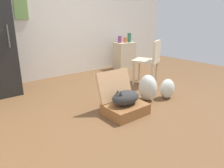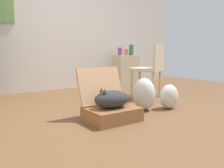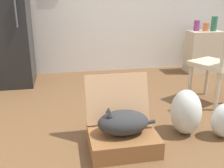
{
  "view_description": "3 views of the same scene",
  "coord_description": "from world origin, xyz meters",
  "px_view_note": "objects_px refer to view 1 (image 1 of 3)",
  "views": [
    {
      "loc": [
        -2.1,
        -2.18,
        1.31
      ],
      "look_at": [
        -0.1,
        0.3,
        0.28
      ],
      "focal_mm": 33.72,
      "sensor_mm": 36.0,
      "label": 1
    },
    {
      "loc": [
        -1.78,
        -2.34,
        0.78
      ],
      "look_at": [
        -0.13,
        -0.01,
        0.38
      ],
      "focal_mm": 38.62,
      "sensor_mm": 36.0,
      "label": 2
    },
    {
      "loc": [
        -0.74,
        -2.1,
        1.24
      ],
      "look_at": [
        -0.25,
        0.41,
        0.37
      ],
      "focal_mm": 42.46,
      "sensor_mm": 36.0,
      "label": 3
    }
  ],
  "objects_px": {
    "plastic_bag_white": "(148,88)",
    "vase_tall": "(120,39)",
    "cat": "(125,98)",
    "plastic_bag_clear": "(167,89)",
    "suitcase_base": "(125,109)",
    "side_table": "(124,56)",
    "chair": "(149,60)",
    "vase_round": "(125,40)",
    "vase_short": "(129,38)"
  },
  "relations": [
    {
      "from": "vase_short",
      "to": "plastic_bag_clear",
      "type": "bearing_deg",
      "value": -116.69
    },
    {
      "from": "cat",
      "to": "plastic_bag_clear",
      "type": "height_order",
      "value": "cat"
    },
    {
      "from": "vase_tall",
      "to": "vase_short",
      "type": "xyz_separation_m",
      "value": [
        0.26,
        -0.07,
        0.03
      ]
    },
    {
      "from": "plastic_bag_white",
      "to": "vase_short",
      "type": "relative_size",
      "value": 1.83
    },
    {
      "from": "cat",
      "to": "vase_tall",
      "type": "relative_size",
      "value": 2.98
    },
    {
      "from": "plastic_bag_white",
      "to": "vase_tall",
      "type": "bearing_deg",
      "value": 61.0
    },
    {
      "from": "cat",
      "to": "plastic_bag_white",
      "type": "relative_size",
      "value": 1.18
    },
    {
      "from": "cat",
      "to": "plastic_bag_white",
      "type": "xyz_separation_m",
      "value": [
        0.64,
        0.16,
        -0.04
      ]
    },
    {
      "from": "suitcase_base",
      "to": "side_table",
      "type": "xyz_separation_m",
      "value": [
        1.84,
        2.06,
        0.26
      ]
    },
    {
      "from": "chair",
      "to": "plastic_bag_clear",
      "type": "bearing_deg",
      "value": 40.69
    },
    {
      "from": "suitcase_base",
      "to": "plastic_bag_clear",
      "type": "height_order",
      "value": "plastic_bag_clear"
    },
    {
      "from": "vase_short",
      "to": "vase_round",
      "type": "xyz_separation_m",
      "value": [
        -0.13,
        0.01,
        -0.05
      ]
    },
    {
      "from": "side_table",
      "to": "cat",
      "type": "bearing_deg",
      "value": -131.78
    },
    {
      "from": "plastic_bag_clear",
      "to": "suitcase_base",
      "type": "bearing_deg",
      "value": -178.69
    },
    {
      "from": "plastic_bag_white",
      "to": "plastic_bag_clear",
      "type": "distance_m",
      "value": 0.36
    },
    {
      "from": "suitcase_base",
      "to": "plastic_bag_white",
      "type": "xyz_separation_m",
      "value": [
        0.63,
        0.16,
        0.14
      ]
    },
    {
      "from": "cat",
      "to": "side_table",
      "type": "height_order",
      "value": "side_table"
    },
    {
      "from": "plastic_bag_white",
      "to": "suitcase_base",
      "type": "bearing_deg",
      "value": -165.67
    },
    {
      "from": "suitcase_base",
      "to": "vase_short",
      "type": "relative_size",
      "value": 2.42
    },
    {
      "from": "suitcase_base",
      "to": "side_table",
      "type": "relative_size",
      "value": 0.83
    },
    {
      "from": "cat",
      "to": "vase_round",
      "type": "height_order",
      "value": "vase_round"
    },
    {
      "from": "vase_tall",
      "to": "cat",
      "type": "bearing_deg",
      "value": -129.16
    },
    {
      "from": "cat",
      "to": "chair",
      "type": "relative_size",
      "value": 0.57
    },
    {
      "from": "plastic_bag_clear",
      "to": "vase_round",
      "type": "distance_m",
      "value": 2.28
    },
    {
      "from": "plastic_bag_clear",
      "to": "plastic_bag_white",
      "type": "bearing_deg",
      "value": 156.94
    },
    {
      "from": "side_table",
      "to": "chair",
      "type": "height_order",
      "value": "chair"
    },
    {
      "from": "plastic_bag_white",
      "to": "plastic_bag_clear",
      "type": "bearing_deg",
      "value": -23.06
    },
    {
      "from": "plastic_bag_clear",
      "to": "side_table",
      "type": "distance_m",
      "value": 2.23
    },
    {
      "from": "plastic_bag_white",
      "to": "side_table",
      "type": "xyz_separation_m",
      "value": [
        1.21,
        1.9,
        0.12
      ]
    },
    {
      "from": "plastic_bag_clear",
      "to": "vase_round",
      "type": "xyz_separation_m",
      "value": [
        0.88,
        2.02,
        0.57
      ]
    },
    {
      "from": "suitcase_base",
      "to": "plastic_bag_clear",
      "type": "xyz_separation_m",
      "value": [
        0.96,
        0.02,
        0.09
      ]
    },
    {
      "from": "plastic_bag_clear",
      "to": "vase_short",
      "type": "bearing_deg",
      "value": 63.31
    },
    {
      "from": "plastic_bag_white",
      "to": "vase_tall",
      "type": "relative_size",
      "value": 2.52
    },
    {
      "from": "suitcase_base",
      "to": "plastic_bag_clear",
      "type": "distance_m",
      "value": 0.96
    },
    {
      "from": "plastic_bag_white",
      "to": "chair",
      "type": "xyz_separation_m",
      "value": [
        0.67,
        0.59,
        0.28
      ]
    },
    {
      "from": "cat",
      "to": "chair",
      "type": "bearing_deg",
      "value": 29.84
    },
    {
      "from": "suitcase_base",
      "to": "side_table",
      "type": "bearing_deg",
      "value": 48.31
    },
    {
      "from": "side_table",
      "to": "plastic_bag_white",
      "type": "bearing_deg",
      "value": -122.4
    },
    {
      "from": "plastic_bag_white",
      "to": "vase_round",
      "type": "distance_m",
      "value": 2.3
    },
    {
      "from": "plastic_bag_white",
      "to": "vase_short",
      "type": "height_order",
      "value": "vase_short"
    },
    {
      "from": "cat",
      "to": "plastic_bag_clear",
      "type": "bearing_deg",
      "value": 1.29
    },
    {
      "from": "vase_tall",
      "to": "plastic_bag_white",
      "type": "bearing_deg",
      "value": -119.0
    },
    {
      "from": "plastic_bag_clear",
      "to": "chair",
      "type": "xyz_separation_m",
      "value": [
        0.34,
        0.73,
        0.33
      ]
    },
    {
      "from": "plastic_bag_white",
      "to": "side_table",
      "type": "relative_size",
      "value": 0.63
    },
    {
      "from": "vase_round",
      "to": "chair",
      "type": "distance_m",
      "value": 1.43
    },
    {
      "from": "plastic_bag_white",
      "to": "vase_tall",
      "type": "xyz_separation_m",
      "value": [
        1.08,
        1.94,
        0.55
      ]
    },
    {
      "from": "plastic_bag_white",
      "to": "vase_round",
      "type": "relative_size",
      "value": 3.21
    },
    {
      "from": "vase_tall",
      "to": "vase_short",
      "type": "distance_m",
      "value": 0.27
    },
    {
      "from": "vase_short",
      "to": "plastic_bag_white",
      "type": "bearing_deg",
      "value": -125.53
    },
    {
      "from": "cat",
      "to": "plastic_bag_clear",
      "type": "xyz_separation_m",
      "value": [
        0.96,
        0.02,
        -0.09
      ]
    }
  ]
}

